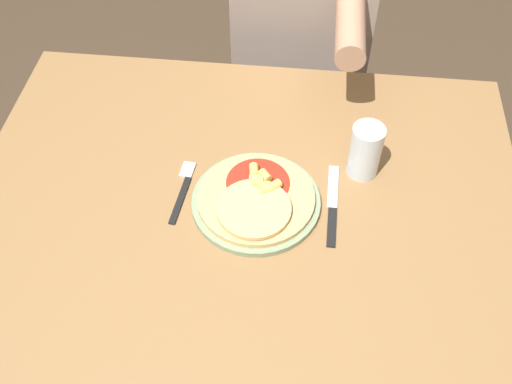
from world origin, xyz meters
The scene contains 8 objects.
ground_plane centered at (0.00, 0.00, 0.00)m, with size 8.00×8.00×0.00m, color #423323.
dining_table centered at (0.00, 0.00, 0.65)m, with size 1.20×1.00×0.75m.
plate centered at (0.03, 0.03, 0.76)m, with size 0.27×0.27×0.01m.
pizza centered at (0.03, 0.03, 0.78)m, with size 0.25×0.25×0.04m.
fork centered at (-0.14, 0.06, 0.76)m, with size 0.03×0.18×0.00m.
knife centered at (0.19, 0.04, 0.76)m, with size 0.02×0.22×0.00m.
drinking_glass centered at (0.25, 0.15, 0.82)m, with size 0.07×0.07×0.13m.
person_diner centered at (0.09, 0.72, 0.75)m, with size 0.39×0.52×1.28m.
Camera 1 is at (0.11, -0.76, 1.75)m, focal length 42.00 mm.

